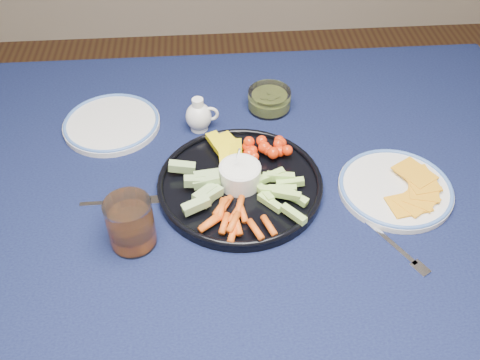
{
  "coord_description": "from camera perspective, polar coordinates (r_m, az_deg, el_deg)",
  "views": [
    {
      "loc": [
        0.05,
        -0.78,
        1.53
      ],
      "look_at": [
        0.11,
        0.0,
        0.77
      ],
      "focal_mm": 40.0,
      "sensor_mm": 36.0,
      "label": 1
    }
  ],
  "objects": [
    {
      "name": "dining_table",
      "position": [
        1.17,
        -5.49,
        -4.31
      ],
      "size": [
        1.67,
        1.07,
        0.75
      ],
      "color": "#512D1B",
      "rests_on": "ground"
    },
    {
      "name": "fork_left",
      "position": [
        1.1,
        -11.64,
        -2.29
      ],
      "size": [
        0.17,
        0.02,
        0.0
      ],
      "color": "white",
      "rests_on": "dining_table"
    },
    {
      "name": "creamer_pitcher",
      "position": [
        1.24,
        -4.39,
        6.81
      ],
      "size": [
        0.08,
        0.06,
        0.08
      ],
      "color": "white",
      "rests_on": "dining_table"
    },
    {
      "name": "juice_tumbler",
      "position": [
        1.0,
        -11.54,
        -4.79
      ],
      "size": [
        0.09,
        0.09,
        0.1
      ],
      "color": "silver",
      "rests_on": "dining_table"
    },
    {
      "name": "fork_right",
      "position": [
        1.04,
        16.64,
        -7.2
      ],
      "size": [
        0.1,
        0.15,
        0.0
      ],
      "color": "white",
      "rests_on": "dining_table"
    },
    {
      "name": "crudite_platter",
      "position": [
        1.09,
        -0.11,
        -0.22
      ],
      "size": [
        0.34,
        0.34,
        0.11
      ],
      "color": "black",
      "rests_on": "dining_table"
    },
    {
      "name": "side_plate_extra",
      "position": [
        1.29,
        -13.53,
        5.9
      ],
      "size": [
        0.22,
        0.22,
        0.02
      ],
      "color": "silver",
      "rests_on": "dining_table"
    },
    {
      "name": "cheese_plate",
      "position": [
        1.14,
        16.27,
        -0.74
      ],
      "size": [
        0.23,
        0.23,
        0.03
      ],
      "color": "silver",
      "rests_on": "dining_table"
    },
    {
      "name": "pickle_bowl",
      "position": [
        1.31,
        3.14,
        8.46
      ],
      "size": [
        0.1,
        0.1,
        0.05
      ],
      "color": "silver",
      "rests_on": "dining_table"
    }
  ]
}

